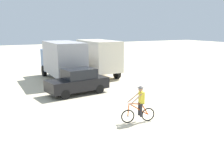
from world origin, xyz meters
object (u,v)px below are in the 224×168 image
at_px(box_truck_grey_hauler, 62,59).
at_px(supply_crate, 102,83).
at_px(sedan_parked, 78,81).
at_px(cyclist_orange_shirt, 139,105).
at_px(box_truck_cream_rv, 96,56).

height_order(box_truck_grey_hauler, supply_crate, box_truck_grey_hauler).
relative_size(sedan_parked, supply_crate, 4.62).
relative_size(sedan_parked, cyclist_orange_shirt, 2.41).
relative_size(box_truck_cream_rv, sedan_parked, 1.54).
relative_size(box_truck_grey_hauler, sedan_parked, 1.55).
xyz_separation_m(box_truck_grey_hauler, supply_crate, (1.88, -3.90, -1.55)).
bearing_deg(cyclist_orange_shirt, supply_crate, 77.79).
bearing_deg(cyclist_orange_shirt, box_truck_grey_hauler, 91.08).
bearing_deg(box_truck_grey_hauler, cyclist_orange_shirt, -88.92).
distance_m(box_truck_grey_hauler, cyclist_orange_shirt, 11.62).
xyz_separation_m(cyclist_orange_shirt, supply_crate, (1.66, 7.67, -0.52)).
height_order(box_truck_grey_hauler, box_truck_cream_rv, same).
bearing_deg(box_truck_grey_hauler, supply_crate, -64.31).
distance_m(sedan_parked, cyclist_orange_shirt, 6.58).
height_order(box_truck_grey_hauler, cyclist_orange_shirt, box_truck_grey_hauler).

